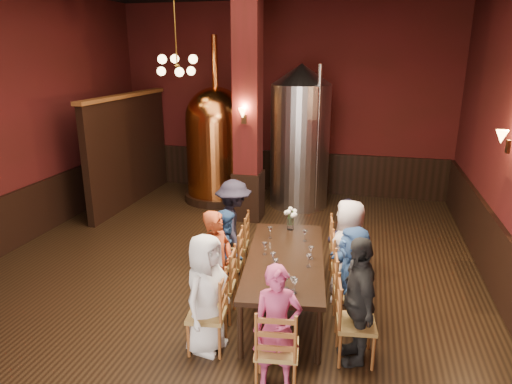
% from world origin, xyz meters
% --- Properties ---
extents(room, '(10.00, 10.02, 4.50)m').
position_xyz_m(room, '(0.00, 0.00, 2.25)').
color(room, black).
rests_on(room, ground).
extents(wainscot_right, '(0.08, 9.90, 1.00)m').
position_xyz_m(wainscot_right, '(3.96, 0.00, 0.50)').
color(wainscot_right, black).
rests_on(wainscot_right, ground).
extents(wainscot_back, '(7.90, 0.08, 1.00)m').
position_xyz_m(wainscot_back, '(0.00, 4.96, 0.50)').
color(wainscot_back, black).
rests_on(wainscot_back, ground).
extents(column, '(0.58, 0.58, 4.50)m').
position_xyz_m(column, '(-0.30, 2.80, 2.25)').
color(column, '#430E10').
rests_on(column, ground).
extents(partition, '(0.22, 3.50, 2.40)m').
position_xyz_m(partition, '(-3.20, 3.20, 1.20)').
color(partition, black).
rests_on(partition, ground).
extents(pendant_cluster, '(0.90, 0.90, 1.70)m').
position_xyz_m(pendant_cluster, '(-1.80, 2.90, 3.10)').
color(pendant_cluster, '#A57226').
rests_on(pendant_cluster, room).
extents(sconce_wall, '(0.20, 0.20, 0.36)m').
position_xyz_m(sconce_wall, '(3.90, 0.80, 2.20)').
color(sconce_wall, black).
rests_on(sconce_wall, room).
extents(sconce_column, '(0.20, 0.20, 0.36)m').
position_xyz_m(sconce_column, '(-0.30, 2.50, 2.20)').
color(sconce_column, black).
rests_on(sconce_column, column).
extents(dining_table, '(1.30, 2.51, 0.75)m').
position_xyz_m(dining_table, '(1.08, -0.51, 0.69)').
color(dining_table, black).
rests_on(dining_table, ground).
extents(chair_0, '(0.52, 0.52, 0.92)m').
position_xyz_m(chair_0, '(0.37, -1.61, 0.46)').
color(chair_0, brown).
rests_on(chair_0, ground).
extents(person_0, '(0.60, 0.79, 1.43)m').
position_xyz_m(person_0, '(0.37, -1.61, 0.72)').
color(person_0, silver).
rests_on(person_0, ground).
extents(chair_1, '(0.52, 0.52, 0.92)m').
position_xyz_m(chair_1, '(0.28, -0.95, 0.46)').
color(chair_1, brown).
rests_on(chair_1, ground).
extents(person_1, '(0.48, 0.61, 1.48)m').
position_xyz_m(person_1, '(0.28, -0.95, 0.74)').
color(person_1, '#963819').
rests_on(person_1, ground).
extents(chair_2, '(0.52, 0.52, 0.92)m').
position_xyz_m(chair_2, '(0.19, -0.29, 0.46)').
color(chair_2, brown).
rests_on(chair_2, ground).
extents(person_2, '(0.41, 0.66, 1.26)m').
position_xyz_m(person_2, '(0.19, -0.29, 0.63)').
color(person_2, navy).
rests_on(person_2, ground).
extents(chair_3, '(0.52, 0.52, 0.92)m').
position_xyz_m(chair_3, '(0.11, 0.37, 0.46)').
color(chair_3, brown).
rests_on(chair_3, ground).
extents(person_3, '(0.90, 1.11, 1.50)m').
position_xyz_m(person_3, '(0.11, 0.37, 0.75)').
color(person_3, black).
rests_on(person_3, ground).
extents(chair_4, '(0.52, 0.52, 0.92)m').
position_xyz_m(chair_4, '(2.05, -1.40, 0.46)').
color(chair_4, brown).
rests_on(chair_4, ground).
extents(person_4, '(0.60, 0.94, 1.49)m').
position_xyz_m(person_4, '(2.05, -1.40, 0.75)').
color(person_4, black).
rests_on(person_4, ground).
extents(chair_5, '(0.52, 0.52, 0.92)m').
position_xyz_m(chair_5, '(1.97, -0.73, 0.46)').
color(chair_5, brown).
rests_on(chair_5, ground).
extents(person_5, '(0.67, 1.31, 1.35)m').
position_xyz_m(person_5, '(1.97, -0.73, 0.68)').
color(person_5, '#325897').
rests_on(person_5, ground).
extents(chair_6, '(0.52, 0.52, 0.92)m').
position_xyz_m(chair_6, '(1.88, -0.08, 0.46)').
color(chair_6, brown).
rests_on(chair_6, ground).
extents(person_6, '(0.53, 0.76, 1.47)m').
position_xyz_m(person_6, '(1.88, -0.08, 0.73)').
color(person_6, beige).
rests_on(person_6, ground).
extents(chair_7, '(0.52, 0.52, 0.92)m').
position_xyz_m(chair_7, '(1.80, 0.59, 0.46)').
color(chair_7, brown).
rests_on(chair_7, ground).
extents(person_7, '(0.40, 0.65, 1.25)m').
position_xyz_m(person_7, '(1.80, 0.59, 0.63)').
color(person_7, black).
rests_on(person_7, ground).
extents(chair_8, '(0.52, 0.52, 0.92)m').
position_xyz_m(chair_8, '(1.28, -2.05, 0.46)').
color(chair_8, brown).
rests_on(chair_8, ground).
extents(person_8, '(0.56, 0.44, 1.37)m').
position_xyz_m(person_8, '(1.28, -2.05, 0.69)').
color(person_8, '#B43C6D').
rests_on(person_8, ground).
extents(copper_kettle, '(1.80, 1.80, 3.71)m').
position_xyz_m(copper_kettle, '(-1.33, 3.87, 1.35)').
color(copper_kettle, black).
rests_on(copper_kettle, ground).
extents(steel_vessel, '(1.50, 1.50, 3.13)m').
position_xyz_m(steel_vessel, '(0.59, 3.91, 1.56)').
color(steel_vessel, '#B2B2B7').
rests_on(steel_vessel, ground).
extents(rose_vase, '(0.21, 0.21, 0.35)m').
position_xyz_m(rose_vase, '(0.98, 0.48, 0.98)').
color(rose_vase, white).
rests_on(rose_vase, dining_table).
extents(wine_glass_0, '(0.07, 0.07, 0.17)m').
position_xyz_m(wine_glass_0, '(1.25, -1.33, 0.83)').
color(wine_glass_0, white).
rests_on(wine_glass_0, dining_table).
extents(wine_glass_1, '(0.07, 0.07, 0.17)m').
position_xyz_m(wine_glass_1, '(1.41, -0.48, 0.83)').
color(wine_glass_1, white).
rests_on(wine_glass_1, dining_table).
extents(wine_glass_2, '(0.07, 0.07, 0.17)m').
position_xyz_m(wine_glass_2, '(1.32, -1.37, 0.83)').
color(wine_glass_2, white).
rests_on(wine_glass_2, dining_table).
extents(wine_glass_3, '(0.07, 0.07, 0.17)m').
position_xyz_m(wine_glass_3, '(0.75, 0.07, 0.83)').
color(wine_glass_3, white).
rests_on(wine_glass_3, dining_table).
extents(wine_glass_4, '(0.07, 0.07, 0.17)m').
position_xyz_m(wine_glass_4, '(0.80, -0.49, 0.83)').
color(wine_glass_4, white).
rests_on(wine_glass_4, dining_table).
extents(wine_glass_5, '(0.07, 0.07, 0.17)m').
position_xyz_m(wine_glass_5, '(1.42, -0.72, 0.83)').
color(wine_glass_5, white).
rests_on(wine_glass_5, dining_table).
extents(wine_glass_6, '(0.07, 0.07, 0.17)m').
position_xyz_m(wine_glass_6, '(1.35, -1.42, 0.83)').
color(wine_glass_6, white).
rests_on(wine_glass_6, dining_table).
extents(wine_glass_7, '(0.07, 0.07, 0.17)m').
position_xyz_m(wine_glass_7, '(0.97, -0.78, 0.83)').
color(wine_glass_7, white).
rests_on(wine_glass_7, dining_table).
extents(wine_glass_8, '(0.07, 0.07, 0.17)m').
position_xyz_m(wine_glass_8, '(1.26, 0.08, 0.83)').
color(wine_glass_8, white).
rests_on(wine_glass_8, dining_table).
extents(wine_glass_9, '(0.07, 0.07, 0.17)m').
position_xyz_m(wine_glass_9, '(1.04, -0.96, 0.83)').
color(wine_glass_9, white).
rests_on(wine_glass_9, dining_table).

